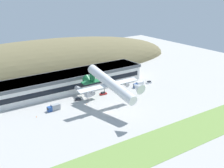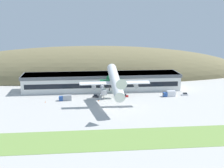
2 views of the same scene
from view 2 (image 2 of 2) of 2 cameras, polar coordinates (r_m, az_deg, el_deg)
The scene contains 13 objects.
ground_plane at distance 159.51m, azimuth -1.21°, elevation -4.57°, with size 329.47×329.47×0.00m, color #B7B5AF.
grass_strip_foreground at distance 122.23m, azimuth 0.34°, elevation -10.07°, with size 296.53×21.30×0.08m, color #759947.
hill_backdrop at distance 245.67m, azimuth -4.45°, elevation 1.55°, with size 256.32×67.77×46.32m, color olive.
terminal_building at distance 198.47m, azimuth -1.90°, elevation 0.65°, with size 99.23×19.07×10.50m.
jetway_0 at distance 181.86m, azimuth -1.63°, elevation -1.10°, with size 3.38×15.39×5.43m.
cargo_airplane at distance 161.12m, azimuth 0.56°, elevation 0.49°, with size 36.69×50.33×14.84m.
service_car_0 at distance 190.40m, azimuth 13.17°, elevation -1.85°, with size 3.98×1.92×1.51m.
service_car_1 at distance 182.05m, azimuth 2.31°, elevation -2.17°, with size 4.43×2.01×1.59m.
service_car_2 at distance 181.17m, azimuth -3.03°, elevation -2.25°, with size 3.63×1.63×1.65m.
fuel_truck at distance 176.25m, azimuth -8.49°, elevation -2.53°, with size 7.06×2.60×3.08m.
box_truck at distance 186.03m, azimuth 10.46°, elevation -1.77°, with size 7.38×2.71×3.28m.
traffic_cone_0 at distance 173.87m, azimuth -2.50°, elevation -3.02°, with size 0.52×0.52×0.58m.
traffic_cone_1 at distance 174.82m, azimuth -12.10°, elevation -3.21°, with size 0.52×0.52×0.58m.
Camera 2 is at (-12.30, -151.83, 47.33)m, focal length 50.00 mm.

